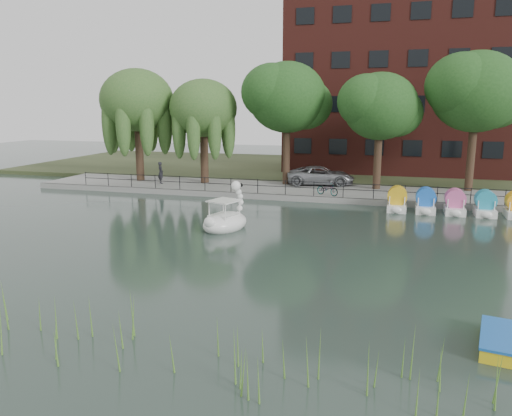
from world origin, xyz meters
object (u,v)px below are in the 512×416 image
at_px(pedestrian, 161,171).
at_px(minivan, 321,174).
at_px(swan_boat, 226,219).
at_px(yellow_rowboat, 503,341).
at_px(bicycle, 327,188).

bearing_deg(pedestrian, minivan, -123.55).
bearing_deg(swan_boat, pedestrian, 149.14).
relative_size(pedestrian, yellow_rowboat, 0.80).
height_order(minivan, pedestrian, pedestrian).
xyz_separation_m(bicycle, pedestrian, (-13.48, 1.66, 0.49)).
bearing_deg(swan_boat, yellow_rowboat, -23.08).
relative_size(minivan, pedestrian, 3.01).
height_order(pedestrian, swan_boat, swan_boat).
bearing_deg(minivan, bicycle, -174.78).
bearing_deg(minivan, yellow_rowboat, -169.68).
distance_m(minivan, swan_boat, 14.30).
distance_m(minivan, bicycle, 4.64).
relative_size(bicycle, pedestrian, 0.87).
bearing_deg(yellow_rowboat, bicycle, 120.76).
bearing_deg(bicycle, pedestrian, 110.57).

